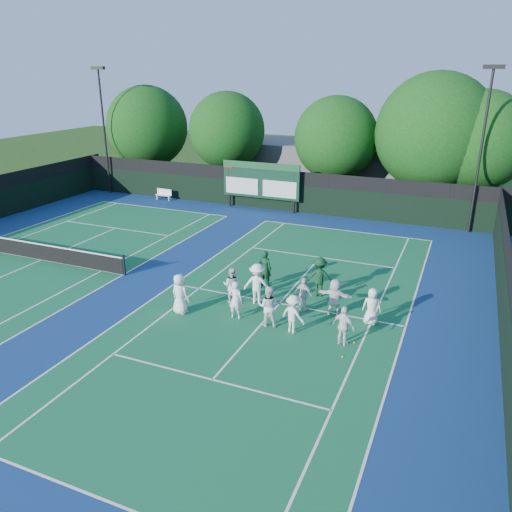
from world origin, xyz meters
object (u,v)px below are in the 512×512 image
at_px(scoreboard, 261,181).
at_px(tennis_net, 40,252).
at_px(coach_left, 265,268).
at_px(bench, 164,194).

xyz_separation_m(scoreboard, tennis_net, (-6.99, -14.59, -1.70)).
bearing_deg(coach_left, scoreboard, -64.74).
bearing_deg(bench, coach_left, -42.35).
xyz_separation_m(tennis_net, bench, (-1.36, 14.36, -0.02)).
bearing_deg(coach_left, tennis_net, 8.92).
distance_m(bench, coach_left, 18.96).
distance_m(scoreboard, coach_left, 14.23).
height_order(scoreboard, tennis_net, scoreboard).
relative_size(tennis_net, bench, 8.12).
relative_size(scoreboard, bench, 4.31).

